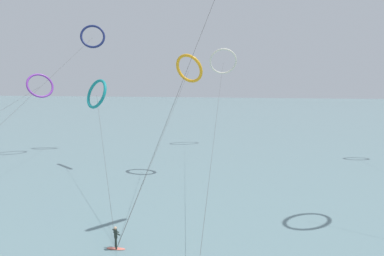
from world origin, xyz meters
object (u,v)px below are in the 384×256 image
at_px(surfer_coral, 116,239).
at_px(kite_navy, 92,37).
at_px(kite_ivory, 223,62).
at_px(kite_amber, 189,69).
at_px(kite_violet, 40,86).
at_px(kite_teal, 97,94).

xyz_separation_m(surfer_coral, kite_navy, (-16.17, 34.14, 18.23)).
bearing_deg(surfer_coral, kite_navy, 176.34).
distance_m(kite_ivory, kite_navy, 23.13).
bearing_deg(surfer_coral, kite_amber, 145.37).
xyz_separation_m(kite_ivory, kite_amber, (-3.21, -20.32, -1.75)).
xyz_separation_m(kite_violet, kite_navy, (7.04, 4.90, 8.07)).
distance_m(surfer_coral, kite_violet, 38.69).
xyz_separation_m(kite_teal, kite_navy, (-5.48, 11.89, 8.96)).
height_order(kite_teal, kite_amber, kite_amber).
distance_m(kite_navy, kite_amber, 22.96).
height_order(kite_ivory, kite_navy, kite_navy).
distance_m(kite_teal, kite_amber, 13.24).
relative_size(surfer_coral, kite_violet, 0.04).
xyz_separation_m(surfer_coral, kite_ivory, (5.32, 41.75, 14.33)).
xyz_separation_m(kite_ivory, kite_teal, (-16.00, -19.51, -5.06)).
height_order(kite_navy, kite_amber, kite_navy).
bearing_deg(kite_navy, kite_teal, -84.00).
bearing_deg(kite_teal, kite_violet, -173.40).
relative_size(kite_ivory, kite_navy, 1.26).
xyz_separation_m(surfer_coral, kite_amber, (2.11, 21.43, 12.59)).
relative_size(kite_ivory, kite_violet, 1.29).
bearing_deg(surfer_coral, kite_ivory, 143.73).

